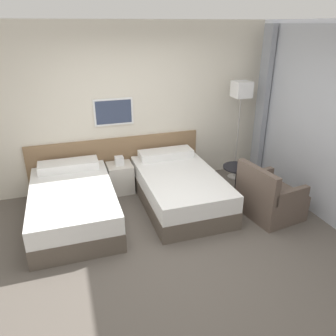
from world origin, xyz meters
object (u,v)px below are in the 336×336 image
bed_near_door (73,204)px  floor_lamp (241,96)px  bed_near_window (179,188)px  side_table (237,176)px  armchair (269,199)px  nightstand (120,177)px

bed_near_door → floor_lamp: bearing=11.4°
bed_near_window → side_table: bed_near_window is taller
bed_near_door → floor_lamp: 3.23m
floor_lamp → armchair: (-0.16, -1.32, -1.26)m
side_table → armchair: bearing=-72.9°
bed_near_door → armchair: bearing=-14.9°
bed_near_door → side_table: bed_near_door is taller
bed_near_door → nightstand: 1.07m
bed_near_window → nightstand: (-0.81, 0.70, -0.01)m
nightstand → bed_near_window: bearing=-40.7°
bed_near_door → armchair: armchair is taller
bed_near_door → bed_near_window: bearing=0.0°
bed_near_window → floor_lamp: (1.30, 0.59, 1.25)m
bed_near_window → armchair: (1.15, -0.73, -0.00)m
nightstand → floor_lamp: size_ratio=0.36×
bed_near_window → floor_lamp: floor_lamp is taller
bed_near_window → bed_near_door: bearing=180.0°
bed_near_door → floor_lamp: floor_lamp is taller
bed_near_door → nightstand: size_ratio=3.02×
armchair → nightstand: bearing=45.3°
floor_lamp → armchair: size_ratio=1.97×
floor_lamp → bed_near_door: bearing=-168.6°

